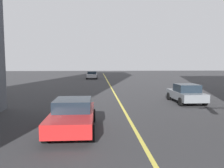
% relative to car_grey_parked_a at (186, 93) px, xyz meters
% --- Properties ---
extents(lane_centre_line, '(80.00, 0.16, 0.01)m').
position_rel_car_grey_parked_a_xyz_m(lane_centre_line, '(4.31, 4.90, -0.70)').
color(lane_centre_line, '#D8C64C').
rests_on(lane_centre_line, ground_plane).
extents(car_grey_parked_a, '(3.90, 1.89, 1.40)m').
position_rel_car_grey_parked_a_xyz_m(car_grey_parked_a, '(0.00, 0.00, 0.00)').
color(car_grey_parked_a, slate).
rests_on(car_grey_parked_a, ground_plane).
extents(car_red_near, '(4.40, 1.95, 1.37)m').
position_rel_car_grey_parked_a_xyz_m(car_red_near, '(-6.34, 7.65, 0.00)').
color(car_red_near, '#B21E1E').
rests_on(car_red_near, ground_plane).
extents(car_silver_mid, '(4.40, 1.95, 1.37)m').
position_rel_car_grey_parked_a_xyz_m(car_silver_mid, '(25.31, 7.52, 0.00)').
color(car_silver_mid, '#B7BABF').
rests_on(car_silver_mid, ground_plane).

